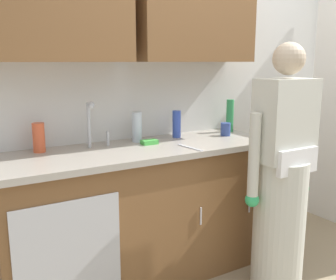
{
  "coord_description": "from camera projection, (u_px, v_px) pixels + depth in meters",
  "views": [
    {
      "loc": [
        -1.68,
        -1.58,
        1.5
      ],
      "look_at": [
        -0.42,
        0.55,
        1.0
      ],
      "focal_mm": 41.33,
      "sensor_mm": 36.0,
      "label": 1
    }
  ],
  "objects": [
    {
      "name": "bottle_soap",
      "position": [
        177.0,
        124.0,
        2.9
      ],
      "size": [
        0.06,
        0.06,
        0.2
      ],
      "primitive_type": "cylinder",
      "color": "#334CB2",
      "rests_on": "countertop"
    },
    {
      "name": "bottle_dish_liquid",
      "position": [
        137.0,
        127.0,
        2.74
      ],
      "size": [
        0.07,
        0.07,
        0.21
      ],
      "primitive_type": "cylinder",
      "color": "silver",
      "rests_on": "countertop"
    },
    {
      "name": "kitchen_wall_with_uppers",
      "position": [
        171.0,
        65.0,
        2.94
      ],
      "size": [
        4.8,
        0.44,
        2.7
      ],
      "color": "silver",
      "rests_on": "ground"
    },
    {
      "name": "countertop",
      "position": [
        141.0,
        150.0,
        2.6
      ],
      "size": [
        1.96,
        0.66,
        0.04
      ],
      "primitive_type": "cube",
      "color": "#A8A093",
      "rests_on": "counter_cabinet"
    },
    {
      "name": "bottle_cleaner_spray",
      "position": [
        39.0,
        138.0,
        2.43
      ],
      "size": [
        0.08,
        0.08,
        0.19
      ],
      "primitive_type": "cylinder",
      "color": "#E05933",
      "rests_on": "countertop"
    },
    {
      "name": "knife_on_counter",
      "position": [
        190.0,
        148.0,
        2.56
      ],
      "size": [
        0.05,
        0.24,
        0.01
      ],
      "primitive_type": "cube",
      "rotation": [
        0.0,
        0.0,
        1.68
      ],
      "color": "silver",
      "rests_on": "countertop"
    },
    {
      "name": "cup_by_sink",
      "position": [
        226.0,
        129.0,
        2.98
      ],
      "size": [
        0.08,
        0.08,
        0.1
      ],
      "primitive_type": "cylinder",
      "color": "#33478C",
      "rests_on": "countertop"
    },
    {
      "name": "counter_cabinet",
      "position": [
        141.0,
        215.0,
        2.69
      ],
      "size": [
        1.9,
        0.62,
        0.9
      ],
      "color": "brown",
      "rests_on": "ground"
    },
    {
      "name": "person_at_sink",
      "position": [
        281.0,
        188.0,
        2.52
      ],
      "size": [
        0.55,
        0.34,
        1.62
      ],
      "color": "white",
      "rests_on": "ground"
    },
    {
      "name": "bottle_water_tall",
      "position": [
        230.0,
        116.0,
        3.14
      ],
      "size": [
        0.06,
        0.06,
        0.26
      ],
      "primitive_type": "cylinder",
      "color": "#2D8C4C",
      "rests_on": "countertop"
    },
    {
      "name": "sink",
      "position": [
        103.0,
        153.0,
        2.47
      ],
      "size": [
        0.5,
        0.36,
        0.35
      ],
      "color": "#B7BABF",
      "rests_on": "counter_cabinet"
    },
    {
      "name": "sponge",
      "position": [
        149.0,
        142.0,
        2.68
      ],
      "size": [
        0.11,
        0.07,
        0.03
      ],
      "primitive_type": "cube",
      "color": "#4CBF4C",
      "rests_on": "countertop"
    }
  ]
}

